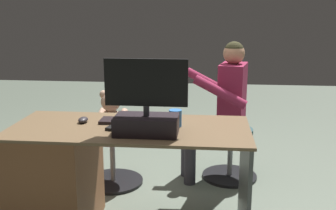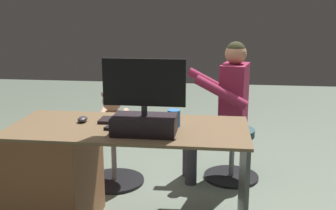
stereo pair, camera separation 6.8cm
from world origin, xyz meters
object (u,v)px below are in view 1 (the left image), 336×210
Objects in this scene: computer_mouse at (83,120)px; office_chair_teddy at (113,155)px; desk at (69,175)px; cup at (175,118)px; tv_remote at (114,126)px; keyboard at (132,121)px; person at (223,101)px; visitor_chair at (230,150)px; monitor at (146,113)px; teddy_bear at (111,113)px.

computer_mouse is 0.19× the size of office_chair_teddy.
cup is at bearing -176.84° from desk.
computer_mouse reaches higher than tv_remote.
person reaches higher than keyboard.
computer_mouse is at bearing -2.69° from cup.
visitor_chair is (-0.99, -0.21, 0.00)m from office_chair_teddy.
monitor is 4.56× the size of cup.
computer_mouse is 0.08× the size of person.
computer_mouse is (0.32, 0.03, 0.01)m from keyboard.
cup is 0.96m from person.
teddy_bear reaches higher than keyboard.
monitor is at bearing 119.90° from keyboard.
computer_mouse is at bearing -9.57° from tv_remote.
cup is at bearing 177.31° from computer_mouse.
keyboard is at bearing 114.88° from office_chair_teddy.
monitor reaches higher than keyboard.
computer_mouse is at bearing -23.75° from monitor.
tv_remote is at bearing 53.79° from person.
monitor is 1.02× the size of visitor_chair.
computer_mouse is 0.70m from teddy_bear.
desk is at bearing 13.26° from keyboard.
office_chair_teddy is at bearing -50.07° from cup.
office_chair_teddy is at bearing -98.63° from desk.
monitor is at bearing 116.24° from office_chair_teddy.
keyboard is 0.73m from teddy_bear.
visitor_chair is at bearing -167.94° from office_chair_teddy.
monitor is at bearing 115.94° from teddy_bear.
keyboard is 0.86m from office_chair_teddy.
desk reaches higher than visitor_chair.
visitor_chair is at bearing -114.07° from cup.
desk is 0.79m from teddy_bear.
person is (-0.71, -0.96, -0.05)m from tv_remote.
tv_remote is (0.38, 0.07, -0.04)m from cup.
cup is 1.13m from visitor_chair.
desk is 3.10× the size of monitor.
teddy_bear is 0.30× the size of person.
person is at bearing 12.06° from visitor_chair.
cup reaches higher than office_chair_teddy.
monitor is 5.08× the size of computer_mouse.
teddy_bear is 0.75× the size of visitor_chair.
person is (0.08, 0.02, 0.44)m from visitor_chair.
monitor is 1.16× the size of keyboard.
tv_remote is at bearing 10.44° from cup.
cup is 0.21× the size of office_chair_teddy.
tv_remote is 0.82m from teddy_bear.
desk is 0.80m from cup.
computer_mouse is (-0.09, -0.07, 0.36)m from desk.
tv_remote is (0.09, 0.13, -0.00)m from keyboard.
monitor is 1.18m from person.
keyboard is at bearing 50.83° from visitor_chair.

